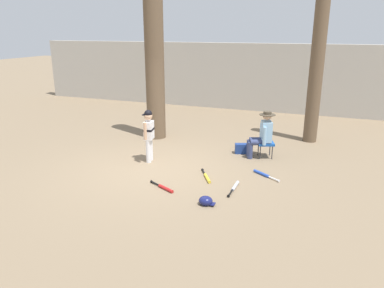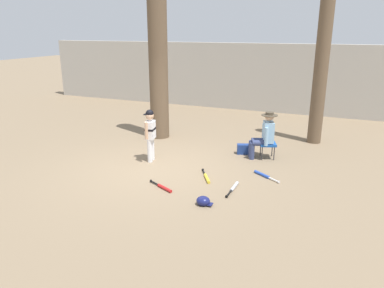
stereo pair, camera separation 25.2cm
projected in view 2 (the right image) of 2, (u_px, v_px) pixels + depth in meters
ground_plane at (154, 168)px, 8.72m from camera, size 60.00×60.00×0.00m
concrete_back_wall at (240, 77)px, 14.86m from camera, size 18.00×0.36×2.64m
tree_near_player at (158, 69)px, 10.67m from camera, size 0.75×0.75×4.82m
tree_behind_spectator at (321, 71)px, 10.14m from camera, size 0.56×0.56×4.66m
young_ballplayer at (150, 132)px, 9.03m from camera, size 0.40×0.57×1.31m
folding_stool at (268, 144)px, 9.31m from camera, size 0.51×0.51×0.41m
seated_spectator at (264, 134)px, 9.23m from camera, size 0.67×0.54×1.20m
handbag_beside_stool at (244, 149)px, 9.70m from camera, size 0.38×0.29×0.26m
bat_blue_youth at (264, 175)px, 8.23m from camera, size 0.66×0.48×0.07m
bat_yellow_trainer at (206, 177)px, 8.11m from camera, size 0.44×0.68×0.07m
bat_red_barrel at (163, 187)px, 7.60m from camera, size 0.67×0.38×0.07m
bat_aluminum_silver at (233, 188)px, 7.58m from camera, size 0.07×0.75×0.07m
batting_helmet_navy at (203, 201)px, 6.89m from camera, size 0.31×0.24×0.18m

